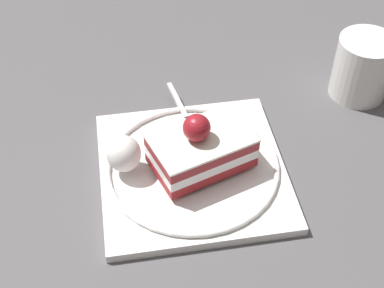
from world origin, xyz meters
The scene contains 6 objects.
ground_plane centered at (0.00, 0.00, 0.00)m, with size 2.40×2.40×0.00m, color #504D50.
dessert_plate centered at (0.00, -0.01, 0.01)m, with size 0.22×0.22×0.02m.
cake_slice centered at (0.00, -0.02, 0.04)m, with size 0.10×0.13×0.07m.
whipped_cream_dollop centered at (0.01, 0.06, 0.04)m, with size 0.04×0.04×0.04m, color white.
fork centered at (0.08, -0.02, 0.02)m, with size 0.11×0.03×0.00m.
drink_glass_near centered at (0.10, -0.26, 0.04)m, with size 0.08×0.08×0.08m.
Camera 1 is at (-0.43, 0.07, 0.49)m, focal length 52.45 mm.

